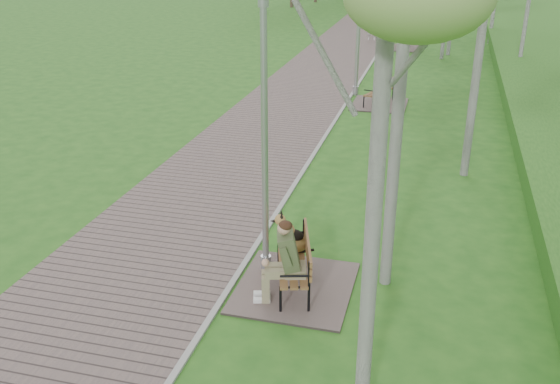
{
  "coord_description": "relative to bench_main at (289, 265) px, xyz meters",
  "views": [
    {
      "loc": [
        3.07,
        -5.34,
        5.56
      ],
      "look_at": [
        0.45,
        4.53,
        1.14
      ],
      "focal_mm": 40.0,
      "sensor_mm": 36.0,
      "label": 1
    }
  ],
  "objects": [
    {
      "name": "bench_main",
      "position": [
        0.0,
        0.0,
        0.0
      ],
      "size": [
        1.86,
        2.07,
        1.63
      ],
      "color": "#655552",
      "rests_on": "ground"
    },
    {
      "name": "bench_third",
      "position": [
        -0.02,
        22.22,
        -0.26
      ],
      "size": [
        1.71,
        1.9,
        1.05
      ],
      "color": "#655552",
      "rests_on": "ground"
    },
    {
      "name": "pedestrian_near",
      "position": [
        -1.69,
        24.04,
        0.36
      ],
      "size": [
        0.63,
        0.44,
        1.63
      ],
      "primitive_type": "imported",
      "rotation": [
        0.0,
        0.0,
        3.24
      ],
      "color": "silver",
      "rests_on": "ground"
    },
    {
      "name": "kerb",
      "position": [
        -0.95,
        18.29,
        -0.43
      ],
      "size": [
        0.1,
        67.0,
        0.05
      ],
      "primitive_type": "cube",
      "color": "#999993",
      "rests_on": "ground"
    },
    {
      "name": "lamp_post_second",
      "position": [
        -0.83,
        12.86,
        2.07
      ],
      "size": [
        0.21,
        0.21,
        5.42
      ],
      "color": "#9EA0A6",
      "rests_on": "ground"
    },
    {
      "name": "bench_second",
      "position": [
        0.11,
        11.75,
        -0.26
      ],
      "size": [
        1.76,
        1.96,
        1.08
      ],
      "color": "#655552",
      "rests_on": "ground"
    },
    {
      "name": "bench_far",
      "position": [
        -0.32,
        31.89,
        -0.26
      ],
      "size": [
        1.76,
        1.96,
        1.08
      ],
      "color": "#655552",
      "rests_on": "ground"
    },
    {
      "name": "walkway",
      "position": [
        -2.7,
        18.29,
        -0.44
      ],
      "size": [
        3.5,
        67.0,
        0.04
      ],
      "primitive_type": "cube",
      "color": "#655552",
      "rests_on": "ground"
    },
    {
      "name": "pedestrian_far",
      "position": [
        -2.29,
        35.66,
        0.32
      ],
      "size": [
        0.85,
        0.71,
        1.55
      ],
      "primitive_type": "imported",
      "rotation": [
        0.0,
        0.0,
        2.97
      ],
      "color": "gray",
      "rests_on": "ground"
    },
    {
      "name": "lamp_post_near",
      "position": [
        -0.54,
        0.52,
        1.72
      ],
      "size": [
        0.18,
        0.18,
        4.65
      ],
      "color": "#9EA0A6",
      "rests_on": "ground"
    }
  ]
}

